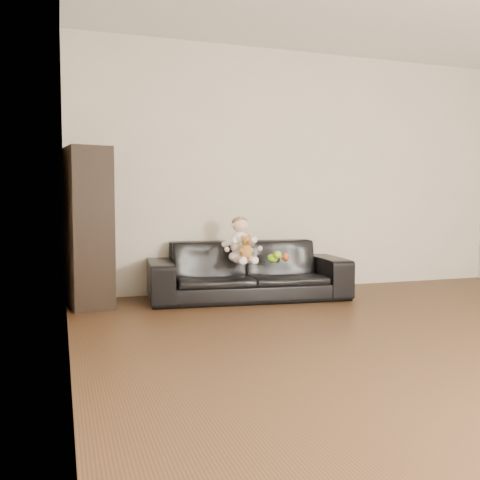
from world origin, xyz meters
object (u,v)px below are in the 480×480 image
object	(u,v)px
cabinet	(88,228)
teddy_bear	(246,247)
baby	(240,243)
toy_blue_disc	(271,261)
toy_green	(273,258)
sofa	(248,270)
toy_rattle	(286,258)

from	to	relation	value
cabinet	teddy_bear	xyz separation A→B (m)	(1.41, -0.30, -0.19)
baby	toy_blue_disc	world-z (taller)	baby
toy_green	baby	bearing A→B (deg)	164.37
sofa	toy_rattle	world-z (taller)	sofa
toy_rattle	toy_blue_disc	world-z (taller)	toy_rattle
toy_green	toy_rattle	size ratio (longest dim) A/B	1.78
sofa	cabinet	world-z (taller)	cabinet
sofa	toy_rattle	distance (m)	0.39
sofa	toy_green	distance (m)	0.30
baby	toy_rattle	xyz separation A→B (m)	(0.47, -0.00, -0.16)
baby	toy_green	bearing A→B (deg)	-27.75
toy_blue_disc	toy_green	bearing A→B (deg)	-97.85
cabinet	toy_rattle	xyz separation A→B (m)	(1.87, -0.17, -0.31)
cabinet	baby	bearing A→B (deg)	-16.96
sofa	toy_blue_disc	size ratio (longest dim) A/B	17.42
toy_green	toy_blue_disc	world-z (taller)	toy_green
teddy_bear	toy_green	xyz separation A→B (m)	(0.29, 0.05, -0.12)
teddy_bear	toy_rattle	xyz separation A→B (m)	(0.46, 0.13, -0.12)
toy_green	toy_blue_disc	bearing A→B (deg)	82.15
teddy_bear	toy_blue_disc	world-z (taller)	teddy_bear
baby	toy_blue_disc	bearing A→B (deg)	-15.09
teddy_bear	toy_green	world-z (taller)	teddy_bear
cabinet	toy_green	size ratio (longest dim) A/B	11.55
sofa	toy_green	xyz separation A→B (m)	(0.19, -0.19, 0.13)
teddy_bear	toy_blue_disc	xyz separation A→B (m)	(0.30, 0.12, -0.15)
baby	toy_blue_disc	xyz separation A→B (m)	(0.31, -0.02, -0.19)
cabinet	baby	world-z (taller)	cabinet
cabinet	teddy_bear	size ratio (longest dim) A/B	6.50
sofa	baby	xyz separation A→B (m)	(-0.11, -0.11, 0.29)
sofa	toy_green	world-z (taller)	sofa
sofa	cabinet	distance (m)	1.57
sofa	baby	bearing A→B (deg)	-131.01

